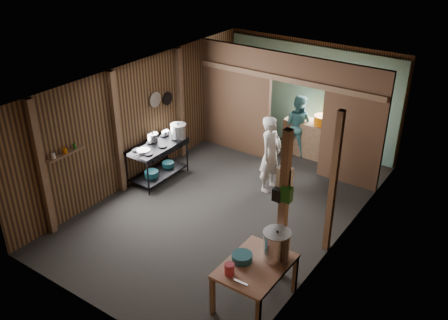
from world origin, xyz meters
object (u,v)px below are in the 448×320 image
Objects in this scene: stock_pot at (277,246)px; yellow_tub at (322,120)px; prep_table at (255,283)px; stove_pot_large at (178,132)px; pink_bucket at (229,269)px; cook at (271,154)px; gas_range at (158,162)px.

yellow_tub is at bearing 106.89° from stock_pot.
prep_table is 5.18m from yellow_tub.
stock_pot is (3.71, -2.26, -0.05)m from stove_pot_large.
stock_pot is 0.79m from pink_bucket.
stock_pot is 0.30× the size of cook.
cook is at bearing -97.02° from yellow_tub.
stove_pot_large is 3.33m from yellow_tub.
prep_table is at bearing -153.18° from cook.
cook is (-1.29, 3.42, 0.03)m from pink_bucket.
stove_pot_large reaches higher than pink_bucket.
pink_bucket is 0.44× the size of yellow_tub.
pink_bucket is at bearing -158.75° from cook.
prep_table is 3.03× the size of yellow_tub.
stock_pot reaches higher than gas_range.
stove_pot_large is 2.11m from cook.
stock_pot is 2.84× the size of pink_bucket.
cook is at bearing 13.06° from stove_pot_large.
stock_pot is at bearing -24.00° from gas_range.
pink_bucket is 0.11× the size of cook.
pink_bucket is 3.65m from cook.
gas_range is 8.10× the size of pink_bucket.
yellow_tub is (-1.42, 4.68, 0.03)m from stock_pot.
cook is at bearing 24.41° from gas_range.
pink_bucket reaches higher than prep_table.
yellow_tub is at bearing 50.28° from gas_range.
gas_range is at bearing 145.47° from pink_bucket.
stove_pot_large is (-3.54, 2.56, 0.63)m from prep_table.
prep_table is at bearing -35.87° from stove_pot_large.
yellow_tub is 0.24× the size of cook.
stove_pot_large is 0.21× the size of cook.
stock_pot reaches higher than yellow_tub.
yellow_tub is at bearing 101.06° from pink_bucket.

